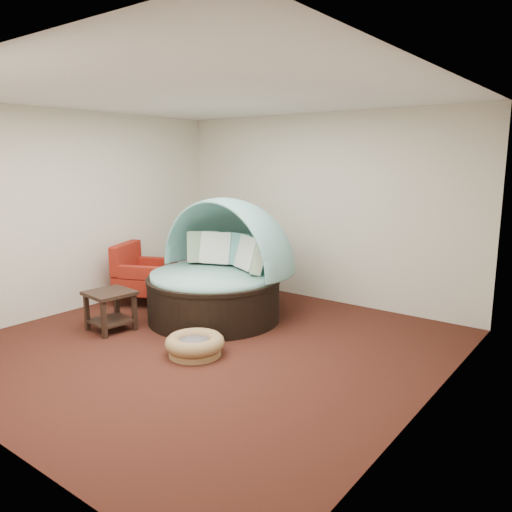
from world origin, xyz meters
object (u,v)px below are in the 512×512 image
Objects in this scene: pet_basket at (195,345)px; red_armchair at (142,276)px; canopy_daybed at (219,263)px; side_table at (110,305)px.

red_armchair reaches higher than pet_basket.
canopy_daybed reaches higher than pet_basket.
canopy_daybed is 1.94× the size of red_armchair.
red_armchair is 1.73× the size of side_table.
canopy_daybed is 1.50m from pet_basket.
canopy_daybed is 1.50m from side_table.
red_armchair reaches higher than side_table.
canopy_daybed is at bearing -17.48° from red_armchair.
canopy_daybed is 1.45m from red_armchair.
pet_basket is 2.32m from red_armchair.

